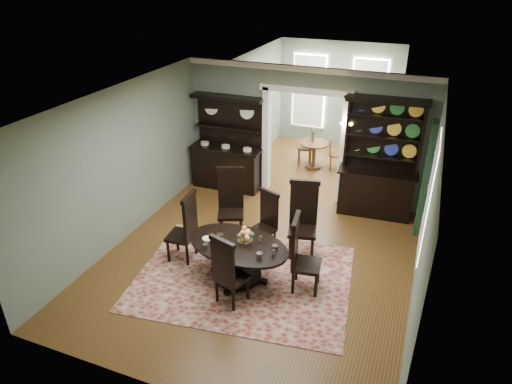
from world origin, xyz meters
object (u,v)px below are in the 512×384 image
sideboard (228,157)px  dining_table (238,254)px  welsh_dresser (378,174)px  parlor_table (314,151)px

sideboard → dining_table: bearing=-63.7°
dining_table → welsh_dresser: bearing=69.1°
sideboard → welsh_dresser: (3.52, -0.02, 0.15)m
welsh_dresser → parlor_table: size_ratio=3.34×
welsh_dresser → parlor_table: bearing=131.3°
welsh_dresser → parlor_table: (-1.87, 1.86, -0.46)m
dining_table → sideboard: (-1.68, 3.25, 0.28)m
dining_table → welsh_dresser: size_ratio=0.77×
sideboard → parlor_table: sideboard is taller
sideboard → parlor_table: 2.50m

